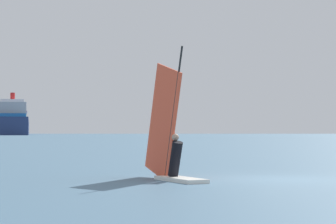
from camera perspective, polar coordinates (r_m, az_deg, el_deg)
ground_plane at (r=20.35m, az=9.55°, el=-5.98°), size 4000.00×4000.00×0.00m
windsurfer at (r=19.70m, az=0.24°, el=-3.02°), size 2.28×3.25×4.20m
cargo_ship at (r=493.08m, az=-14.06°, el=-1.05°), size 94.69×216.01×36.76m
distant_headland at (r=1257.02m, az=-5.92°, el=-1.47°), size 1132.23×266.87×20.48m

